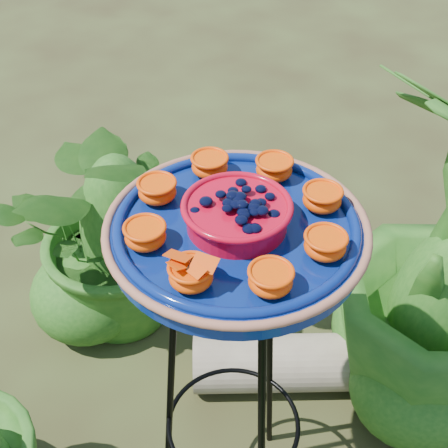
{
  "coord_description": "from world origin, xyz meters",
  "views": [
    {
      "loc": [
        0.41,
        -0.9,
        1.78
      ],
      "look_at": [
        0.09,
        -0.08,
        1.04
      ],
      "focal_mm": 50.0,
      "sensor_mm": 36.0,
      "label": 1
    }
  ],
  "objects": [
    {
      "name": "shrub_back_left",
      "position": [
        -0.5,
        0.49,
        0.42
      ],
      "size": [
        0.99,
        0.96,
        0.84
      ],
      "primitive_type": "imported",
      "rotation": [
        0.0,
        0.0,
        0.56
      ],
      "color": "#1D5115",
      "rests_on": "ground"
    },
    {
      "name": "tripod_stand",
      "position": [
        0.1,
        -0.05,
        0.59
      ],
      "size": [
        0.43,
        0.43,
        0.97
      ],
      "rotation": [
        0.0,
        0.0,
        -0.28
      ],
      "color": "black",
      "rests_on": "ground"
    },
    {
      "name": "driftwood_log",
      "position": [
        0.12,
        0.36,
        0.1
      ],
      "size": [
        0.61,
        0.39,
        0.19
      ],
      "primitive_type": "cylinder",
      "rotation": [
        0.0,
        1.57,
        0.39
      ],
      "color": "tan",
      "rests_on": "ground"
    },
    {
      "name": "feeder_dish",
      "position": [
        0.1,
        -0.05,
        1.01
      ],
      "size": [
        0.61,
        0.61,
        0.12
      ],
      "rotation": [
        0.0,
        0.0,
        -0.28
      ],
      "color": "navy",
      "rests_on": "tripod_stand"
    }
  ]
}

